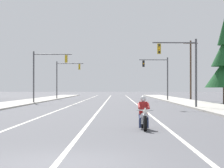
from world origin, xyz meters
name	(u,v)px	position (x,y,z in m)	size (l,w,h in m)	color
ground_plane	(58,164)	(0.00, 0.00, 0.00)	(400.00, 400.00, 0.00)	#515156
lane_stripe_center	(106,102)	(-0.04, 45.00, 0.00)	(0.16, 100.00, 0.01)	beige
lane_stripe_left	(81,102)	(-3.37, 45.00, 0.00)	(0.16, 100.00, 0.01)	beige
lane_stripe_right	(134,102)	(3.63, 45.00, 0.00)	(0.16, 100.00, 0.01)	beige
sidewalk_kerb_right	(190,103)	(10.19, 40.00, 0.07)	(4.40, 110.00, 0.14)	#ADA89E
sidewalk_kerb_left	(20,103)	(-10.19, 40.00, 0.07)	(4.40, 110.00, 0.14)	#ADA89E
motorcycle_with_rider	(144,116)	(2.56, 8.32, 0.59)	(0.70, 2.19, 1.46)	black
traffic_signal_near_right	(184,63)	(7.36, 27.22, 4.04)	(3.99, 0.50, 6.20)	#47474C
traffic_signal_near_left	(45,69)	(-7.19, 39.62, 4.08)	(4.65, 0.37, 6.20)	#47474C
traffic_signal_mid_right	(160,72)	(7.50, 49.54, 4.05)	(4.15, 0.53, 6.20)	#47474C
traffic_signal_mid_left	(64,74)	(-7.17, 58.20, 4.07)	(4.43, 0.42, 6.20)	#47474C
utility_pole_right_far	(191,69)	(12.73, 54.01, 4.76)	(2.18, 0.26, 9.10)	#4C3828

